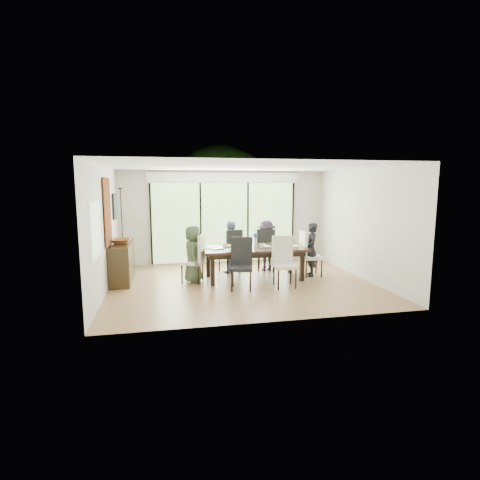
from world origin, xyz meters
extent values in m
cube|color=brown|center=(0.00, 0.00, -0.01)|extent=(6.00, 5.00, 0.01)
cube|color=white|center=(0.00, 0.00, 2.71)|extent=(6.00, 5.00, 0.01)
cube|color=beige|center=(0.00, 2.51, 1.35)|extent=(6.00, 0.02, 2.70)
cube|color=silver|center=(0.00, -2.51, 1.35)|extent=(6.00, 0.02, 2.70)
cube|color=silver|center=(-3.01, 0.00, 1.35)|extent=(0.02, 5.00, 2.70)
cube|color=beige|center=(3.01, 0.00, 1.35)|extent=(0.02, 5.00, 2.70)
cube|color=#598C3F|center=(0.00, 2.47, 1.20)|extent=(4.20, 0.02, 2.30)
cube|color=white|center=(0.00, 2.46, 2.50)|extent=(4.40, 0.06, 0.28)
cube|color=black|center=(-2.10, 2.46, 1.20)|extent=(0.05, 0.04, 2.30)
cube|color=black|center=(-0.70, 2.46, 1.20)|extent=(0.05, 0.04, 2.30)
cube|color=black|center=(0.70, 2.46, 1.20)|extent=(0.05, 0.04, 2.30)
cube|color=black|center=(2.10, 2.46, 1.20)|extent=(0.05, 0.04, 2.30)
cube|color=#8CAD7F|center=(-2.97, -1.20, 1.50)|extent=(0.02, 0.90, 1.00)
cube|color=#513522|center=(0.00, 3.40, -0.05)|extent=(6.00, 1.80, 0.10)
cube|color=brown|center=(0.00, 4.20, 0.55)|extent=(6.00, 0.08, 0.06)
sphere|color=#14380F|center=(-1.80, 5.20, 1.44)|extent=(3.20, 3.20, 3.20)
sphere|color=#14380F|center=(0.40, 5.80, 1.80)|extent=(4.00, 4.00, 4.00)
sphere|color=#14380F|center=(2.20, 5.00, 1.26)|extent=(2.80, 2.80, 2.80)
sphere|color=#14380F|center=(-0.60, 6.50, 1.62)|extent=(3.60, 3.60, 3.60)
cube|color=black|center=(0.38, 0.40, 0.75)|extent=(2.51, 1.15, 0.06)
cube|color=black|center=(0.38, 0.40, 0.66)|extent=(2.31, 0.94, 0.10)
cube|color=black|center=(-0.70, -0.03, 0.36)|extent=(0.09, 0.09, 0.72)
cube|color=black|center=(1.46, -0.03, 0.36)|extent=(0.09, 0.09, 0.72)
cube|color=black|center=(-0.70, 0.83, 0.36)|extent=(0.09, 0.09, 0.72)
cube|color=black|center=(1.46, 0.83, 0.36)|extent=(0.09, 0.09, 0.72)
imported|color=#3F4F34|center=(-1.10, 0.40, 0.68)|extent=(0.45, 0.66, 1.35)
imported|color=black|center=(1.86, 0.40, 0.68)|extent=(0.51, 0.70, 1.35)
imported|color=#7387A6|center=(-0.07, 1.23, 0.68)|extent=(0.68, 0.49, 1.35)
imported|color=#251C2A|center=(0.93, 1.23, 0.68)|extent=(0.67, 0.46, 1.35)
cube|color=#8AA139|center=(-0.57, 0.40, 0.79)|extent=(0.46, 0.34, 0.01)
cube|color=#8BBF44|center=(1.33, 0.40, 0.79)|extent=(0.46, 0.34, 0.01)
cube|color=#A0BA42|center=(-0.07, 0.80, 0.79)|extent=(0.46, 0.34, 0.01)
cube|color=#98AD3E|center=(0.93, 0.80, 0.79)|extent=(0.46, 0.34, 0.01)
cube|color=white|center=(-0.17, 0.10, 0.79)|extent=(0.46, 0.34, 0.01)
cube|color=black|center=(0.03, 0.75, 0.80)|extent=(0.27, 0.19, 0.01)
cube|color=black|center=(0.88, 0.75, 0.80)|extent=(0.25, 0.18, 0.01)
cube|color=white|center=(1.08, 0.35, 0.79)|extent=(0.31, 0.23, 0.00)
cube|color=white|center=(-0.17, 0.10, 0.80)|extent=(0.27, 0.27, 0.03)
cube|color=orange|center=(-0.17, 0.10, 0.82)|extent=(0.21, 0.21, 0.01)
cylinder|color=silver|center=(0.43, 0.45, 0.85)|extent=(0.08, 0.08, 0.13)
cylinder|color=#337226|center=(0.43, 0.45, 0.97)|extent=(0.04, 0.04, 0.17)
sphere|color=#4444AA|center=(0.43, 0.45, 1.08)|extent=(0.12, 0.12, 0.12)
imported|color=silver|center=(-0.47, 0.30, 0.80)|extent=(0.41, 0.37, 0.03)
imported|color=white|center=(-0.32, 0.55, 0.84)|extent=(0.18, 0.18, 0.10)
imported|color=white|center=(0.53, 0.30, 0.83)|extent=(0.14, 0.14, 0.10)
imported|color=white|center=(1.18, 0.50, 0.84)|extent=(0.16, 0.16, 0.10)
imported|color=white|center=(0.63, 0.45, 0.80)|extent=(0.21, 0.26, 0.02)
cube|color=black|center=(-2.76, 0.87, 0.46)|extent=(0.46, 1.63, 0.92)
imported|color=brown|center=(-2.76, 0.77, 0.98)|extent=(0.48, 0.48, 0.12)
cylinder|color=black|center=(-2.76, 1.22, 0.94)|extent=(0.10, 0.10, 0.04)
cylinder|color=black|center=(-2.76, 1.22, 1.58)|extent=(0.02, 0.02, 1.27)
cylinder|color=black|center=(-2.76, 1.22, 2.21)|extent=(0.10, 0.10, 0.03)
cylinder|color=silver|center=(-2.76, 1.22, 2.27)|extent=(0.04, 0.04, 0.10)
cube|color=maroon|center=(-2.97, 0.40, 1.70)|extent=(0.02, 1.00, 1.50)
cube|color=black|center=(-2.97, 1.70, 1.75)|extent=(0.03, 0.55, 0.65)
cube|color=#18424C|center=(-2.95, 1.70, 1.75)|extent=(0.01, 0.45, 0.55)
camera|label=1|loc=(-1.79, -8.31, 2.29)|focal=28.00mm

